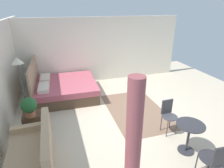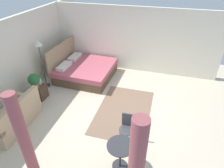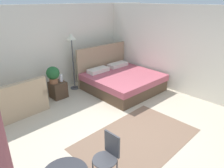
{
  "view_description": "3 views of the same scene",
  "coord_description": "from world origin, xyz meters",
  "px_view_note": "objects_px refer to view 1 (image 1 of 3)",
  "views": [
    {
      "loc": [
        -4.43,
        1.88,
        2.95
      ],
      "look_at": [
        0.03,
        0.49,
        0.98
      ],
      "focal_mm": 29.96,
      "sensor_mm": 36.0,
      "label": 1
    },
    {
      "loc": [
        -4.53,
        -1.21,
        3.93
      ],
      "look_at": [
        -0.24,
        0.03,
        1.11
      ],
      "focal_mm": 31.3,
      "sensor_mm": 36.0,
      "label": 2
    },
    {
      "loc": [
        -2.78,
        -2.4,
        2.69
      ],
      "look_at": [
        0.46,
        0.88,
        0.78
      ],
      "focal_mm": 32.99,
      "sensor_mm": 36.0,
      "label": 3
    }
  ],
  "objects_px": {
    "potted_plant": "(29,106)",
    "cafe_chair_near_couch": "(168,113)",
    "floor_lamp": "(19,70)",
    "balcony_table": "(189,133)",
    "bed": "(64,88)",
    "nightstand": "(33,122)",
    "vase": "(32,108)",
    "couch": "(33,158)",
    "cafe_chair_near_window": "(216,159)"
  },
  "relations": [
    {
      "from": "balcony_table",
      "to": "cafe_chair_near_window",
      "type": "relative_size",
      "value": 0.82
    },
    {
      "from": "vase",
      "to": "cafe_chair_near_couch",
      "type": "relative_size",
      "value": 0.24
    },
    {
      "from": "couch",
      "to": "floor_lamp",
      "type": "xyz_separation_m",
      "value": [
        2.08,
        0.32,
        1.12
      ]
    },
    {
      "from": "bed",
      "to": "floor_lamp",
      "type": "distance_m",
      "value": 1.87
    },
    {
      "from": "couch",
      "to": "vase",
      "type": "height_order",
      "value": "couch"
    },
    {
      "from": "couch",
      "to": "cafe_chair_near_window",
      "type": "height_order",
      "value": "couch"
    },
    {
      "from": "cafe_chair_near_window",
      "to": "potted_plant",
      "type": "bearing_deg",
      "value": 52.28
    },
    {
      "from": "couch",
      "to": "cafe_chair_near_window",
      "type": "bearing_deg",
      "value": -111.45
    },
    {
      "from": "floor_lamp",
      "to": "cafe_chair_near_couch",
      "type": "distance_m",
      "value": 3.95
    },
    {
      "from": "floor_lamp",
      "to": "balcony_table",
      "type": "height_order",
      "value": "floor_lamp"
    },
    {
      "from": "bed",
      "to": "couch",
      "type": "xyz_separation_m",
      "value": [
        -3.1,
        0.78,
        -0.0
      ]
    },
    {
      "from": "cafe_chair_near_window",
      "to": "cafe_chair_near_couch",
      "type": "bearing_deg",
      "value": -1.57
    },
    {
      "from": "bed",
      "to": "potted_plant",
      "type": "height_order",
      "value": "bed"
    },
    {
      "from": "balcony_table",
      "to": "cafe_chair_near_couch",
      "type": "bearing_deg",
      "value": 1.35
    },
    {
      "from": "nightstand",
      "to": "balcony_table",
      "type": "distance_m",
      "value": 3.7
    },
    {
      "from": "bed",
      "to": "floor_lamp",
      "type": "xyz_separation_m",
      "value": [
        -1.02,
        1.1,
        1.11
      ]
    },
    {
      "from": "nightstand",
      "to": "cafe_chair_near_couch",
      "type": "bearing_deg",
      "value": -107.8
    },
    {
      "from": "potted_plant",
      "to": "balcony_table",
      "type": "xyz_separation_m",
      "value": [
        -1.69,
        -3.23,
        -0.27
      ]
    },
    {
      "from": "bed",
      "to": "couch",
      "type": "relative_size",
      "value": 1.29
    },
    {
      "from": "nightstand",
      "to": "vase",
      "type": "relative_size",
      "value": 2.39
    },
    {
      "from": "bed",
      "to": "cafe_chair_near_couch",
      "type": "xyz_separation_m",
      "value": [
        -2.78,
        -2.32,
        0.22
      ]
    },
    {
      "from": "vase",
      "to": "balcony_table",
      "type": "distance_m",
      "value": 3.74
    },
    {
      "from": "bed",
      "to": "potted_plant",
      "type": "bearing_deg",
      "value": 154.16
    },
    {
      "from": "vase",
      "to": "floor_lamp",
      "type": "distance_m",
      "value": 1.06
    },
    {
      "from": "vase",
      "to": "cafe_chair_near_window",
      "type": "height_order",
      "value": "cafe_chair_near_window"
    },
    {
      "from": "nightstand",
      "to": "vase",
      "type": "distance_m",
      "value": 0.36
    },
    {
      "from": "nightstand",
      "to": "balcony_table",
      "type": "height_order",
      "value": "balcony_table"
    },
    {
      "from": "floor_lamp",
      "to": "cafe_chair_near_couch",
      "type": "xyz_separation_m",
      "value": [
        -1.76,
        -3.42,
        -0.9
      ]
    },
    {
      "from": "nightstand",
      "to": "floor_lamp",
      "type": "xyz_separation_m",
      "value": [
        0.73,
        0.21,
        1.17
      ]
    },
    {
      "from": "nightstand",
      "to": "potted_plant",
      "type": "relative_size",
      "value": 0.98
    },
    {
      "from": "potted_plant",
      "to": "floor_lamp",
      "type": "xyz_separation_m",
      "value": [
        0.83,
        0.2,
        0.67
      ]
    },
    {
      "from": "bed",
      "to": "cafe_chair_near_window",
      "type": "xyz_separation_m",
      "value": [
        -4.3,
        -2.28,
        0.21
      ]
    },
    {
      "from": "couch",
      "to": "cafe_chair_near_window",
      "type": "relative_size",
      "value": 1.91
    },
    {
      "from": "bed",
      "to": "nightstand",
      "type": "distance_m",
      "value": 1.97
    },
    {
      "from": "bed",
      "to": "vase",
      "type": "bearing_deg",
      "value": 151.77
    },
    {
      "from": "balcony_table",
      "to": "vase",
      "type": "bearing_deg",
      "value": 59.28
    },
    {
      "from": "floor_lamp",
      "to": "cafe_chair_near_couch",
      "type": "bearing_deg",
      "value": -117.21
    },
    {
      "from": "floor_lamp",
      "to": "balcony_table",
      "type": "xyz_separation_m",
      "value": [
        -2.52,
        -3.44,
        -0.93
      ]
    },
    {
      "from": "balcony_table",
      "to": "cafe_chair_near_couch",
      "type": "height_order",
      "value": "cafe_chair_near_couch"
    },
    {
      "from": "nightstand",
      "to": "vase",
      "type": "height_order",
      "value": "vase"
    },
    {
      "from": "bed",
      "to": "balcony_table",
      "type": "bearing_deg",
      "value": -146.55
    },
    {
      "from": "bed",
      "to": "vase",
      "type": "distance_m",
      "value": 1.87
    },
    {
      "from": "couch",
      "to": "floor_lamp",
      "type": "distance_m",
      "value": 2.38
    },
    {
      "from": "vase",
      "to": "cafe_chair_near_couch",
      "type": "distance_m",
      "value": 3.4
    },
    {
      "from": "potted_plant",
      "to": "cafe_chair_near_window",
      "type": "xyz_separation_m",
      "value": [
        -2.45,
        -3.17,
        -0.23
      ]
    },
    {
      "from": "couch",
      "to": "cafe_chair_near_couch",
      "type": "bearing_deg",
      "value": -84.09
    },
    {
      "from": "bed",
      "to": "couch",
      "type": "height_order",
      "value": "bed"
    },
    {
      "from": "potted_plant",
      "to": "cafe_chair_near_couch",
      "type": "xyz_separation_m",
      "value": [
        -0.93,
        -3.22,
        -0.23
      ]
    },
    {
      "from": "nightstand",
      "to": "balcony_table",
      "type": "bearing_deg",
      "value": -118.98
    },
    {
      "from": "potted_plant",
      "to": "balcony_table",
      "type": "relative_size",
      "value": 0.7
    }
  ]
}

